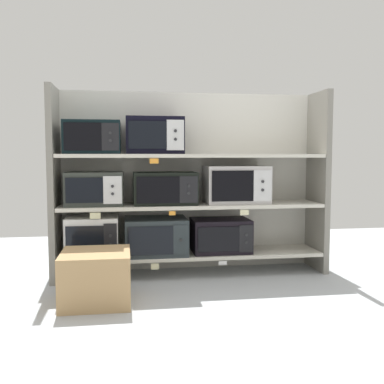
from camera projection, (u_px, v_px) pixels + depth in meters
name	position (u px, v px, depth m)	size (l,w,h in m)	color
ground	(215.00, 315.00, 2.85)	(6.21, 6.00, 0.02)	#B2B7BC
back_panel	(188.00, 181.00, 4.00)	(2.41, 0.04, 1.57)	beige
upright_left	(54.00, 184.00, 3.60)	(0.05, 0.42, 1.57)	gray
upright_right	(318.00, 182.00, 3.94)	(0.05, 0.42, 1.57)	gray
shelf_0	(192.00, 254.00, 3.82)	(2.21, 0.42, 0.03)	beige
microwave_0	(93.00, 236.00, 3.68)	(0.42, 0.43, 0.33)	silver
microwave_1	(156.00, 236.00, 3.76)	(0.52, 0.44, 0.31)	#283033
microwave_2	(220.00, 235.00, 3.84)	(0.49, 0.37, 0.29)	black
price_tag_0	(95.00, 268.00, 3.50)	(0.05, 0.00, 0.03)	white
price_tag_1	(155.00, 267.00, 3.57)	(0.06, 0.00, 0.05)	beige
price_tag_2	(223.00, 263.00, 3.65)	(0.07, 0.00, 0.03)	white
shelf_1	(192.00, 205.00, 3.79)	(2.21, 0.42, 0.03)	beige
microwave_3	(95.00, 189.00, 3.65)	(0.46, 0.35, 0.28)	#2F342E
microwave_4	(165.00, 188.00, 3.74)	(0.53, 0.37, 0.27)	black
microwave_5	(236.00, 184.00, 3.83)	(0.54, 0.37, 0.32)	#BBB6B5
price_tag_3	(95.00, 216.00, 3.46)	(0.08, 0.00, 0.05)	beige
price_tag_4	(172.00, 213.00, 3.55)	(0.05, 0.00, 0.03)	orange
price_tag_5	(245.00, 212.00, 3.64)	(0.07, 0.00, 0.04)	beige
shelf_2	(192.00, 156.00, 3.75)	(2.21, 0.42, 0.03)	beige
microwave_6	(93.00, 138.00, 3.61)	(0.45, 0.40, 0.27)	black
microwave_7	(154.00, 136.00, 3.69)	(0.47, 0.34, 0.30)	black
price_tag_6	(154.00, 161.00, 3.50)	(0.07, 0.00, 0.04)	orange
shipping_carton	(96.00, 277.00, 3.06)	(0.47, 0.47, 0.36)	tan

